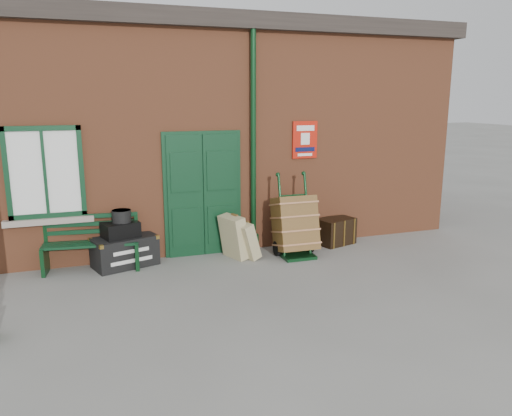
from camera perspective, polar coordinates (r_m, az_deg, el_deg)
name	(u,v)px	position (r m, az deg, el deg)	size (l,w,h in m)	color
ground	(244,278)	(8.08, -1.41, -8.04)	(80.00, 80.00, 0.00)	gray
station_building	(194,129)	(10.96, -7.14, 8.91)	(10.30, 4.30, 4.36)	#965030
bench	(91,241)	(8.80, -18.29, -3.65)	(1.59, 0.67, 0.95)	#0D311A
houdini_trunk	(125,251)	(8.86, -14.76, -4.81)	(1.04, 0.57, 0.52)	black
strongbox	(121,230)	(8.75, -15.22, -2.40)	(0.57, 0.42, 0.26)	black
hatbox	(122,216)	(8.69, -15.11, -0.90)	(0.31, 0.31, 0.21)	black
suitcase_back	(234,237)	(8.95, -2.54, -3.31)	(0.22, 0.55, 0.76)	tan
suitcase_front	(245,240)	(8.93, -1.24, -3.70)	(0.20, 0.49, 0.66)	tan
porter_trolley	(295,225)	(9.09, 4.48, -1.94)	(0.73, 0.79, 1.48)	black
dark_trunk	(336,231)	(9.97, 9.08, -2.63)	(0.71, 0.47, 0.51)	black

